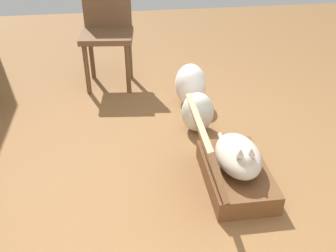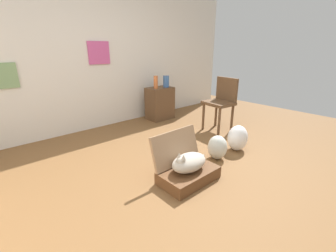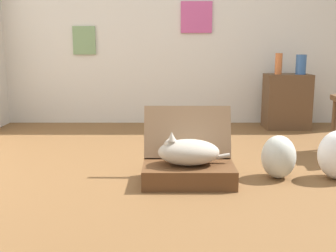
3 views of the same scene
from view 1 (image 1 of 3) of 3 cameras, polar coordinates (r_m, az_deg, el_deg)
name	(u,v)px [view 1 (image 1 of 3)]	position (r m, az deg, el deg)	size (l,w,h in m)	color
ground_plane	(202,166)	(2.77, 5.08, -5.92)	(7.68, 7.68, 0.00)	brown
suitcase_base	(236,175)	(2.61, 9.90, -7.10)	(0.66, 0.40, 0.14)	brown
suitcase_lid	(206,145)	(2.40, 5.61, -2.78)	(0.66, 0.40, 0.04)	#9B7756
cat	(238,156)	(2.51, 10.29, -4.31)	(0.52, 0.28, 0.23)	#B2A899
plastic_bag_white	(198,112)	(3.07, 4.36, 2.05)	(0.26, 0.25, 0.32)	silver
plastic_bag_clear	(190,84)	(3.44, 3.31, 6.11)	(0.31, 0.27, 0.37)	white
chair	(107,30)	(3.74, -8.90, 13.74)	(0.46, 0.51, 0.92)	brown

